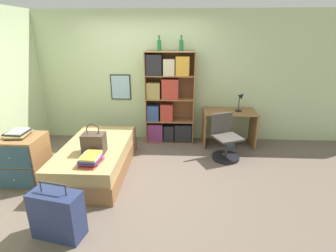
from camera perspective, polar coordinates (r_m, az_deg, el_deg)
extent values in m
plane|color=#66564C|center=(4.42, -7.32, -9.90)|extent=(14.00, 14.00, 0.00)
cube|color=beige|center=(5.47, -5.06, 10.45)|extent=(10.00, 0.06, 2.60)
cube|color=black|center=(5.55, -10.25, 8.33)|extent=(0.41, 0.02, 0.52)
cube|color=#99C1D6|center=(5.54, -10.28, 8.31)|extent=(0.37, 0.01, 0.48)
cube|color=olive|center=(4.50, -15.25, -7.93)|extent=(1.00, 1.87, 0.27)
cube|color=tan|center=(4.40, -15.52, -5.21)|extent=(0.97, 1.84, 0.20)
cube|color=olive|center=(5.25, -12.38, -2.41)|extent=(1.00, 0.04, 0.47)
cube|color=#47382D|center=(4.04, -15.80, -3.61)|extent=(0.33, 0.24, 0.30)
torus|color=#47382D|center=(3.97, -16.08, -0.86)|extent=(0.20, 0.02, 0.20)
cube|color=#B2382D|center=(3.78, -16.36, -7.72)|extent=(0.29, 0.38, 0.02)
cube|color=#334C84|center=(3.80, -16.58, -7.34)|extent=(0.23, 0.28, 0.01)
cube|color=#7A336B|center=(3.79, -16.56, -7.24)|extent=(0.28, 0.28, 0.01)
cube|color=#7A336B|center=(3.77, -16.29, -7.07)|extent=(0.25, 0.35, 0.02)
cube|color=#7A336B|center=(3.76, -16.36, -6.92)|extent=(0.29, 0.31, 0.02)
cube|color=#334C84|center=(3.75, -16.65, -6.69)|extent=(0.24, 0.31, 0.02)
cube|color=silver|center=(3.75, -16.57, -6.39)|extent=(0.26, 0.32, 0.02)
cube|color=#232328|center=(3.76, -16.41, -6.11)|extent=(0.22, 0.30, 0.01)
cube|color=gold|center=(3.74, -16.44, -6.09)|extent=(0.24, 0.35, 0.01)
cube|color=navy|center=(3.28, -22.93, -17.36)|extent=(0.60, 0.37, 0.55)
cylinder|color=#2D2D33|center=(3.19, -25.98, -11.73)|extent=(0.01, 0.01, 0.12)
cylinder|color=#2D2D33|center=(3.01, -21.40, -12.93)|extent=(0.01, 0.01, 0.12)
cube|color=#2D2D33|center=(3.07, -23.92, -11.36)|extent=(0.33, 0.09, 0.02)
cube|color=olive|center=(4.52, -28.86, -6.43)|extent=(0.60, 0.55, 0.74)
cube|color=#284256|center=(4.38, -30.34, -10.04)|extent=(0.56, 0.01, 0.33)
sphere|color=#B2A893|center=(4.38, -30.43, -10.11)|extent=(0.02, 0.02, 0.02)
cube|color=#284256|center=(4.24, -31.15, -5.90)|extent=(0.56, 0.01, 0.33)
sphere|color=#B2A893|center=(4.23, -31.23, -5.97)|extent=(0.02, 0.02, 0.02)
cube|color=#232328|center=(4.41, -29.98, -1.90)|extent=(0.25, 0.36, 0.02)
cube|color=#99894C|center=(4.42, -29.68, -1.63)|extent=(0.27, 0.38, 0.01)
cube|color=#99894C|center=(4.40, -29.74, -1.54)|extent=(0.30, 0.37, 0.01)
cube|color=beige|center=(4.39, -29.85, -1.44)|extent=(0.27, 0.30, 0.01)
cube|color=#232328|center=(4.40, -30.04, -1.23)|extent=(0.30, 0.30, 0.02)
cube|color=beige|center=(4.41, -29.92, -0.98)|extent=(0.23, 0.29, 0.01)
cube|color=olive|center=(5.32, -4.72, 6.03)|extent=(0.02, 0.34, 1.84)
cube|color=olive|center=(5.28, 5.57, 5.90)|extent=(0.02, 0.34, 1.84)
cube|color=olive|center=(5.44, 0.49, 6.40)|extent=(0.96, 0.01, 1.84)
cube|color=olive|center=(5.57, 0.38, -3.16)|extent=(0.93, 0.34, 0.02)
cube|color=olive|center=(5.41, 0.40, 1.25)|extent=(0.93, 0.34, 0.02)
cube|color=olive|center=(5.28, 0.41, 5.99)|extent=(0.93, 0.34, 0.02)
cube|color=olive|center=(5.19, 0.42, 10.93)|extent=(0.93, 0.34, 0.02)
cube|color=olive|center=(5.14, 0.43, 15.90)|extent=(0.93, 0.34, 0.02)
cube|color=#7A336B|center=(5.50, -2.74, -1.28)|extent=(0.31, 0.25, 0.37)
cube|color=#232328|center=(5.48, 0.19, -1.49)|extent=(0.20, 0.25, 0.34)
cube|color=#232328|center=(5.47, 3.28, -1.40)|extent=(0.35, 0.25, 0.37)
cube|color=#334C84|center=(5.37, -3.22, 2.95)|extent=(0.23, 0.25, 0.32)
cube|color=#B2382D|center=(5.34, -0.28, 3.05)|extent=(0.25, 0.25, 0.34)
cube|color=#99894C|center=(5.25, -3.15, 7.76)|extent=(0.26, 0.25, 0.32)
cube|color=#B2382D|center=(5.22, 0.48, 8.13)|extent=(0.32, 0.25, 0.39)
cube|color=#232328|center=(5.17, -3.04, 13.16)|extent=(0.30, 0.25, 0.39)
cube|color=beige|center=(5.15, 0.24, 12.70)|extent=(0.22, 0.25, 0.31)
cube|color=gold|center=(5.14, 3.17, 12.95)|extent=(0.26, 0.25, 0.36)
cylinder|color=#1E6B2D|center=(5.15, -1.92, 17.09)|extent=(0.08, 0.08, 0.20)
cylinder|color=#1E6B2D|center=(5.15, -1.94, 18.53)|extent=(0.03, 0.03, 0.06)
cylinder|color=#232328|center=(5.15, -1.95, 18.99)|extent=(0.03, 0.03, 0.02)
cylinder|color=#1E6B2D|center=(5.14, 2.92, 17.09)|extent=(0.08, 0.08, 0.20)
cylinder|color=#1E6B2D|center=(5.14, 2.94, 18.54)|extent=(0.03, 0.03, 0.06)
cylinder|color=#232328|center=(5.14, 2.95, 19.02)|extent=(0.04, 0.04, 0.02)
cube|color=olive|center=(5.30, 13.29, 3.07)|extent=(1.02, 0.59, 0.02)
cube|color=olive|center=(5.34, 7.82, -0.48)|extent=(0.03, 0.55, 0.69)
cube|color=olive|center=(5.52, 18.01, -0.64)|extent=(0.03, 0.55, 0.69)
cylinder|color=black|center=(5.32, 15.04, 3.23)|extent=(0.13, 0.13, 0.02)
cylinder|color=black|center=(5.29, 15.18, 4.73)|extent=(0.02, 0.02, 0.27)
cone|color=black|center=(5.26, 15.75, 6.40)|extent=(0.15, 0.11, 0.15)
cylinder|color=black|center=(4.91, 12.43, -6.65)|extent=(0.49, 0.49, 0.06)
cylinder|color=#333338|center=(4.84, 12.58, -4.80)|extent=(0.05, 0.05, 0.41)
cube|color=#47423D|center=(4.75, 12.77, -2.40)|extent=(0.58, 0.58, 0.03)
cube|color=#47423D|center=(4.85, 11.64, 0.66)|extent=(0.38, 0.19, 0.37)
cylinder|color=slate|center=(5.44, 13.31, -2.93)|extent=(0.21, 0.21, 0.26)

